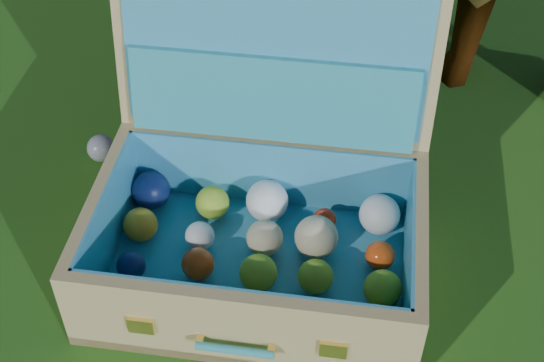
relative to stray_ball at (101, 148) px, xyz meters
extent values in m
plane|color=#215114|center=(0.41, -0.05, -0.03)|extent=(60.00, 60.00, 0.00)
sphere|color=#4770B8|center=(0.00, 0.00, 0.00)|extent=(0.07, 0.07, 0.07)
cube|color=tan|center=(0.49, -0.20, -0.02)|extent=(0.74, 0.58, 0.02)
cube|color=tan|center=(0.54, -0.40, 0.06)|extent=(0.65, 0.17, 0.20)
cube|color=tan|center=(0.44, 0.00, 0.06)|extent=(0.65, 0.17, 0.20)
cube|color=tan|center=(0.18, -0.27, 0.06)|extent=(0.11, 0.39, 0.20)
cube|color=tan|center=(0.80, -0.13, 0.06)|extent=(0.11, 0.39, 0.20)
cube|color=teal|center=(0.49, -0.20, -0.01)|extent=(0.68, 0.52, 0.01)
cube|color=teal|center=(0.53, -0.39, 0.08)|extent=(0.59, 0.15, 0.17)
cube|color=teal|center=(0.44, -0.01, 0.08)|extent=(0.59, 0.15, 0.17)
cube|color=teal|center=(0.19, -0.27, 0.08)|extent=(0.10, 0.38, 0.17)
cube|color=teal|center=(0.78, -0.13, 0.08)|extent=(0.10, 0.38, 0.17)
cube|color=tan|center=(0.43, 0.07, 0.38)|extent=(0.67, 0.26, 0.44)
cube|color=teal|center=(0.43, 0.05, 0.38)|extent=(0.61, 0.21, 0.39)
cube|color=teal|center=(0.44, 0.02, 0.26)|extent=(0.58, 0.18, 0.18)
cube|color=#F2C659|center=(0.37, -0.46, 0.06)|extent=(0.05, 0.02, 0.04)
cube|color=#F2C659|center=(0.71, -0.38, 0.06)|extent=(0.05, 0.02, 0.04)
cylinder|color=teal|center=(0.54, -0.43, 0.05)|extent=(0.14, 0.05, 0.02)
cube|color=#F2C659|center=(0.48, -0.44, 0.05)|extent=(0.02, 0.02, 0.01)
cube|color=#F2C659|center=(0.60, -0.41, 0.05)|extent=(0.02, 0.02, 0.01)
sphere|color=red|center=(0.28, -0.39, 0.02)|extent=(0.04, 0.04, 0.04)
sphere|color=#A1C12F|center=(0.40, -0.37, 0.04)|extent=(0.08, 0.08, 0.08)
sphere|color=#BE8519|center=(0.51, -0.34, 0.04)|extent=(0.08, 0.08, 0.08)
sphere|color=#E84B13|center=(0.65, -0.31, 0.03)|extent=(0.07, 0.07, 0.07)
sphere|color=#A1C12F|center=(0.76, -0.27, 0.03)|extent=(0.07, 0.07, 0.07)
sphere|color=#0E1B48|center=(0.26, -0.31, 0.03)|extent=(0.06, 0.06, 0.06)
sphere|color=#E84B13|center=(0.39, -0.26, 0.03)|extent=(0.07, 0.07, 0.07)
sphere|color=#A1C12F|center=(0.51, -0.24, 0.03)|extent=(0.08, 0.08, 0.08)
sphere|color=#A1C12F|center=(0.62, -0.21, 0.03)|extent=(0.07, 0.07, 0.07)
sphere|color=#A1C12F|center=(0.75, -0.19, 0.03)|extent=(0.08, 0.08, 0.08)
sphere|color=#BE8519|center=(0.23, -0.21, 0.03)|extent=(0.07, 0.07, 0.07)
sphere|color=white|center=(0.36, -0.19, 0.03)|extent=(0.06, 0.06, 0.06)
sphere|color=beige|center=(0.49, -0.15, 0.04)|extent=(0.08, 0.08, 0.08)
sphere|color=beige|center=(0.59, -0.12, 0.04)|extent=(0.09, 0.09, 0.09)
sphere|color=#E84B13|center=(0.72, -0.10, 0.03)|extent=(0.06, 0.06, 0.06)
sphere|color=#0E1B48|center=(0.20, -0.12, 0.04)|extent=(0.08, 0.08, 0.08)
sphere|color=#A1C12F|center=(0.34, -0.10, 0.03)|extent=(0.07, 0.07, 0.07)
sphere|color=white|center=(0.45, -0.06, 0.04)|extent=(0.09, 0.09, 0.09)
sphere|color=red|center=(0.58, -0.05, 0.02)|extent=(0.05, 0.05, 0.05)
sphere|color=white|center=(0.69, -0.01, 0.04)|extent=(0.09, 0.09, 0.09)
camera|label=1|loc=(0.89, -1.12, 1.20)|focal=50.00mm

